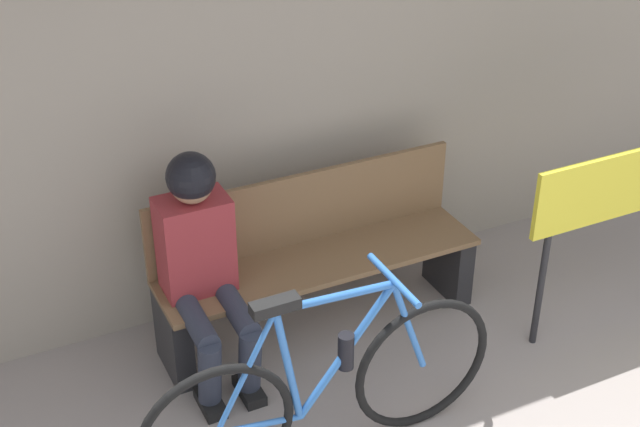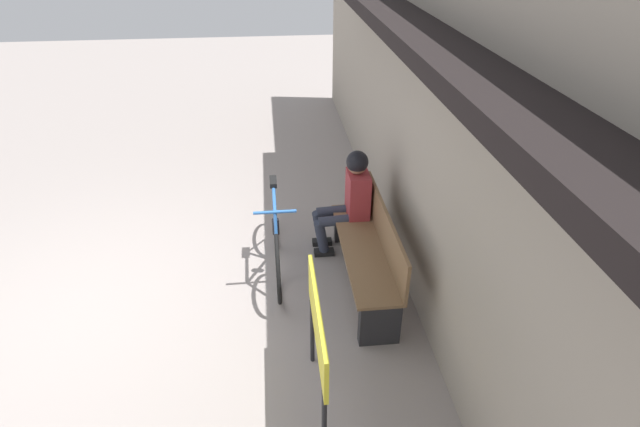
# 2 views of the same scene
# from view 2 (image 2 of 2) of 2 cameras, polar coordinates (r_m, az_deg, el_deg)

# --- Properties ---
(ground_plane) EXTENTS (24.00, 24.00, 0.00)m
(ground_plane) POSITION_cam_2_polar(r_m,az_deg,el_deg) (5.23, -23.65, -10.23)
(ground_plane) COLOR gray
(storefront_wall) EXTENTS (12.00, 0.56, 3.20)m
(storefront_wall) POSITION_cam_2_polar(r_m,az_deg,el_deg) (4.28, 12.64, 8.84)
(storefront_wall) COLOR #9E9384
(storefront_wall) RESTS_ON ground_plane
(park_bench_near) EXTENTS (1.70, 0.42, 0.84)m
(park_bench_near) POSITION_cam_2_polar(r_m,az_deg,el_deg) (4.91, 5.67, -4.32)
(park_bench_near) COLOR brown
(park_bench_near) RESTS_ON ground_plane
(bicycle) EXTENTS (1.67, 0.40, 0.92)m
(bicycle) POSITION_cam_2_polar(r_m,az_deg,el_deg) (5.15, -5.03, -2.59)
(bicycle) COLOR black
(bicycle) RESTS_ON ground_plane
(person_seated) EXTENTS (0.34, 0.59, 1.18)m
(person_seated) POSITION_cam_2_polar(r_m,az_deg,el_deg) (5.27, 3.36, 2.12)
(person_seated) COLOR #2D3342
(person_seated) RESTS_ON ground_plane
(signboard) EXTENTS (1.07, 0.04, 1.02)m
(signboard) POSITION_cam_2_polar(r_m,az_deg,el_deg) (3.53, -0.29, -13.05)
(signboard) COLOR #232326
(signboard) RESTS_ON ground_plane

